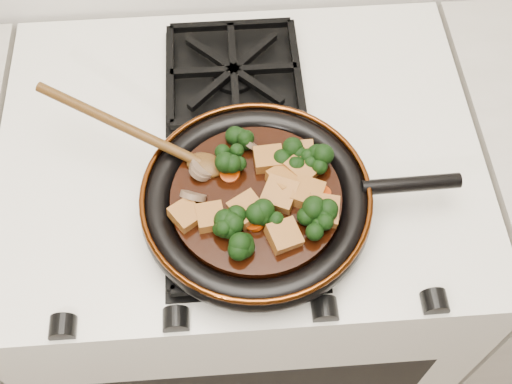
{
  "coord_description": "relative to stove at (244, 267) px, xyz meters",
  "views": [
    {
      "loc": [
        -0.01,
        1.1,
        1.72
      ],
      "look_at": [
        0.02,
        1.56,
        0.97
      ],
      "focal_mm": 45.0,
      "sensor_mm": 36.0,
      "label": 1
    }
  ],
  "objects": [
    {
      "name": "tofu_cube_0",
      "position": [
        -0.05,
        -0.16,
        0.52
      ],
      "size": [
        0.04,
        0.04,
        0.02
      ],
      "primitive_type": "cube",
      "rotation": [
        -0.02,
        0.04,
        0.14
      ],
      "color": "#935921",
      "rests_on": "braising_sauce"
    },
    {
      "name": "tofu_cube_4",
      "position": [
        0.05,
        -0.13,
        0.52
      ],
      "size": [
        0.06,
        0.06,
        0.03
      ],
      "primitive_type": "cube",
      "rotation": [
        -0.08,
        0.01,
        2.71
      ],
      "color": "#935921",
      "rests_on": "braising_sauce"
    },
    {
      "name": "skillet",
      "position": [
        0.02,
        -0.13,
        0.49
      ],
      "size": [
        0.45,
        0.33,
        0.05
      ],
      "rotation": [
        0.0,
        0.0,
        0.02
      ],
      "color": "black",
      "rests_on": "burner_grate_front"
    },
    {
      "name": "broccoli_floret_5",
      "position": [
        -0.01,
        -0.07,
        0.52
      ],
      "size": [
        0.09,
        0.08,
        0.07
      ],
      "primitive_type": null,
      "rotation": [
        -0.03,
        0.13,
        2.53
      ],
      "color": "black",
      "rests_on": "braising_sauce"
    },
    {
      "name": "broccoli_floret_7",
      "position": [
        0.09,
        -0.18,
        0.52
      ],
      "size": [
        0.07,
        0.08,
        0.07
      ],
      "primitive_type": null,
      "rotation": [
        0.24,
        0.19,
        2.92
      ],
      "color": "black",
      "rests_on": "braising_sauce"
    },
    {
      "name": "braising_sauce",
      "position": [
        0.02,
        -0.13,
        0.5
      ],
      "size": [
        0.24,
        0.24,
        0.02
      ],
      "primitive_type": "cylinder",
      "color": "black",
      "rests_on": "skillet"
    },
    {
      "name": "tofu_cube_7",
      "position": [
        0.04,
        -0.07,
        0.52
      ],
      "size": [
        0.04,
        0.04,
        0.02
      ],
      "primitive_type": "cube",
      "rotation": [
        0.01,
        0.0,
        0.07
      ],
      "color": "#935921",
      "rests_on": "braising_sauce"
    },
    {
      "name": "carrot_coin_0",
      "position": [
        0.01,
        -0.17,
        0.51
      ],
      "size": [
        0.03,
        0.03,
        0.02
      ],
      "primitive_type": "cylinder",
      "rotation": [
        -0.08,
        -0.26,
        0.0
      ],
      "color": "#AB3104",
      "rests_on": "braising_sauce"
    },
    {
      "name": "tofu_cube_2",
      "position": [
        0.09,
        -0.09,
        0.52
      ],
      "size": [
        0.06,
        0.06,
        0.03
      ],
      "primitive_type": "cube",
      "rotation": [
        -0.0,
        -0.1,
        2.3
      ],
      "color": "#935921",
      "rests_on": "braising_sauce"
    },
    {
      "name": "tofu_cube_10",
      "position": [
        0.06,
        -0.11,
        0.52
      ],
      "size": [
        0.06,
        0.06,
        0.03
      ],
      "primitive_type": "cube",
      "rotation": [
        -0.08,
        0.11,
        0.55
      ],
      "color": "#935921",
      "rests_on": "braising_sauce"
    },
    {
      "name": "carrot_coin_3",
      "position": [
        0.07,
        -0.1,
        0.51
      ],
      "size": [
        0.03,
        0.03,
        0.01
      ],
      "primitive_type": "cylinder",
      "rotation": [
        0.08,
        -0.07,
        0.0
      ],
      "color": "#AB3104",
      "rests_on": "braising_sauce"
    },
    {
      "name": "broccoli_floret_1",
      "position": [
        0.11,
        -0.08,
        0.52
      ],
      "size": [
        0.09,
        0.09,
        0.07
      ],
      "primitive_type": null,
      "rotation": [
        -0.06,
        -0.2,
        2.41
      ],
      "color": "black",
      "rests_on": "braising_sauce"
    },
    {
      "name": "mushroom_slice_2",
      "position": [
        0.1,
        -0.14,
        0.52
      ],
      "size": [
        0.04,
        0.04,
        0.03
      ],
      "primitive_type": "cylinder",
      "rotation": [
        0.63,
        0.0,
        3.03
      ],
      "color": "brown",
      "rests_on": "braising_sauce"
    },
    {
      "name": "tofu_cube_6",
      "position": [
        0.11,
        -0.16,
        0.52
      ],
      "size": [
        0.05,
        0.05,
        0.03
      ],
      "primitive_type": "cube",
      "rotation": [
        -0.09,
        -0.08,
        2.95
      ],
      "color": "#935921",
      "rests_on": "braising_sauce"
    },
    {
      "name": "broccoli_floret_8",
      "position": [
        0.07,
        -0.08,
        0.52
      ],
      "size": [
        0.09,
        0.08,
        0.07
      ],
      "primitive_type": null,
      "rotation": [
        0.12,
        0.21,
        0.63
      ],
      "color": "black",
      "rests_on": "braising_sauce"
    },
    {
      "name": "wooden_spoon",
      "position": [
        -0.12,
        -0.04,
        0.53
      ],
      "size": [
        0.16,
        0.1,
        0.26
      ],
      "rotation": [
        0.0,
        0.0,
        2.68
      ],
      "color": "#4C2E10",
      "rests_on": "braising_sauce"
    },
    {
      "name": "broccoli_floret_4",
      "position": [
        0.0,
        -0.04,
        0.52
      ],
      "size": [
        0.07,
        0.07,
        0.05
      ],
      "primitive_type": null,
      "rotation": [
        0.02,
        0.02,
        1.24
      ],
      "color": "black",
      "rests_on": "braising_sauce"
    },
    {
      "name": "mushroom_slice_1",
      "position": [
        -0.05,
        -0.08,
        0.52
      ],
      "size": [
        0.05,
        0.05,
        0.03
      ],
      "primitive_type": "cylinder",
      "rotation": [
        0.63,
        0.0,
        2.12
      ],
      "color": "brown",
      "rests_on": "braising_sauce"
    },
    {
      "name": "stove",
      "position": [
        0.0,
        0.0,
        0.0
      ],
      "size": [
        0.76,
        0.6,
        0.9
      ],
      "primitive_type": "cube",
      "color": "white",
      "rests_on": "ground"
    },
    {
      "name": "tofu_cube_8",
      "position": [
        0.09,
        -0.13,
        0.52
      ],
      "size": [
        0.06,
        0.06,
        0.03
      ],
      "primitive_type": "cube",
      "rotation": [
        0.02,
        -0.09,
        2.75
      ],
      "color": "#935921",
      "rests_on": "braising_sauce"
    },
    {
      "name": "broccoli_floret_9",
      "position": [
        -0.03,
        -0.17,
        0.52
      ],
      "size": [
        0.09,
        0.09,
        0.08
      ],
      "primitive_type": null,
      "rotation": [
        -0.23,
        -0.17,
        0.61
      ],
      "color": "black",
      "rests_on": "braising_sauce"
    },
    {
      "name": "tofu_cube_5",
      "position": [
        0.09,
        -0.07,
        0.52
      ],
      "size": [
        0.04,
        0.04,
        0.03
      ],
      "primitive_type": "cube",
      "rotation": [
        -0.11,
        0.04,
        3.14
      ],
      "color": "#935921",
      "rests_on": "braising_sauce"
    },
    {
      "name": "broccoli_floret_3",
      "position": [
        0.03,
        -0.17,
        0.52
      ],
      "size": [
        0.09,
        0.09,
        0.07
      ],
      "primitive_type": null,
      "rotation": [
        -0.06,
        0.2,
        0.53
      ],
      "color": "black",
      "rests_on": "braising_sauce"
    },
    {
      "name": "tofu_cube_1",
      "position": [
        0.0,
        -0.15,
        0.52
      ],
      "size": [
        0.06,
        0.06,
        0.03
      ],
      "primitive_type": "cube",
      "rotation": [
        -0.09,
        0.03,
        2.08
      ],
      "color": "#935921",
      "rests_on": "braising_sauce"
    },
    {
      "name": "tofu_cube_9",
      "position": [
        -0.08,
        -0.15,
        0.52
      ],
      "size": [
        0.05,
        0.05,
        0.02
      ],
      "primitive_type": "cube",
      "rotation": [
        0.05,
        0.07,
        0.62
      ],
      "color": "#935921",
      "rests_on": "braising_sauce"
    },
    {
      "name": "mushroom_slice_4",
      "position": [
        -0.06,
        -0.08,
        0.52
      ],
      "size": [
        0.04,
        0.04,
        0.02
      ],
      "primitive_type": "cylinder",
      "rotation": [
        0.52,
        0.0,
        1.94
      ],
      "color": "brown",
      "rests_on": "braising_sauce"
    },
    {
      "name": "burner_grate_front",
      "position": [
        0.0,
        -0.14,
        0.46
      ],
      "size": [
        0.23,
        0.23,
        0.03
      ],
      "primitive_type": null,
      "color": "black",
      "rests_on": "stove"
    },
    {
      "name": "carrot_coin_2",
      "position": [
        -0.02,
        -0.09,
        0.51
      ],
      "size": [
        0.03,
        0.03,
        0.02
      ],
      "primitive_type": "cylinder",
      "rotation": [
        0.22,
        -0.08,
        0.0
      ],
      "color": "#AB3104",
      "rests_on": "braising_sauce"
    },
    {
      "name": "mushroom_slice_0",
      "position": [
        -0.07,
        -0.12,
        0.52
      ],
      "size": [
        0.04,
        0.04,
        0.03
      ],
      "primitive_type": "cylinder",
      "rotation": [
        0.93,
        0.0,
        2.78
      ],
      "color": "brown",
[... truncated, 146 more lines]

